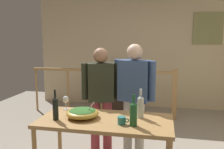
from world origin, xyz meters
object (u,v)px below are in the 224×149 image
(wine_bottle_green, at_px, (133,113))
(person_standing_left, at_px, (101,93))
(mug_teal, at_px, (122,120))
(serving_table, at_px, (105,125))
(salad_bowl, at_px, (82,113))
(framed_picture, at_px, (208,29))
(stair_railing, at_px, (125,85))
(tv_console, at_px, (117,99))
(wine_glass, at_px, (66,100))
(flat_screen_tv, at_px, (117,78))
(person_standing_right, at_px, (134,91))
(wine_bottle_clear, at_px, (141,106))
(wine_bottle_dark, at_px, (55,108))

(wine_bottle_green, height_order, person_standing_left, person_standing_left)
(mug_teal, bearing_deg, serving_table, 150.43)
(salad_bowl, relative_size, mug_teal, 3.09)
(framed_picture, bearing_deg, stair_railing, -153.69)
(tv_console, bearing_deg, person_standing_left, -85.31)
(tv_console, xyz_separation_m, wine_glass, (-0.16, -2.71, 0.66))
(mug_teal, xyz_separation_m, person_standing_left, (-0.45, 0.85, 0.09))
(tv_console, xyz_separation_m, salad_bowl, (0.15, -2.97, 0.60))
(flat_screen_tv, height_order, person_standing_right, person_standing_right)
(flat_screen_tv, distance_m, person_standing_right, 2.32)
(wine_bottle_clear, height_order, person_standing_right, person_standing_right)
(flat_screen_tv, xyz_separation_m, wine_bottle_dark, (-0.12, -3.08, 0.17))
(salad_bowl, height_order, person_standing_left, person_standing_left)
(framed_picture, height_order, flat_screen_tv, framed_picture)
(salad_bowl, distance_m, wine_bottle_green, 0.63)
(wine_bottle_dark, distance_m, wine_bottle_green, 0.87)
(wine_bottle_dark, xyz_separation_m, mug_teal, (0.75, 0.02, -0.10))
(wine_bottle_green, relative_size, mug_teal, 2.78)
(tv_console, bearing_deg, stair_railing, -63.62)
(tv_console, bearing_deg, salad_bowl, -87.09)
(framed_picture, relative_size, serving_table, 0.47)
(wine_glass, relative_size, wine_bottle_green, 0.52)
(tv_console, distance_m, person_standing_left, 2.35)
(serving_table, height_order, wine_bottle_green, wine_bottle_green)
(framed_picture, relative_size, wine_glass, 4.04)
(tv_console, bearing_deg, mug_teal, -78.45)
(wine_bottle_dark, distance_m, mug_teal, 0.76)
(wine_bottle_green, bearing_deg, serving_table, 156.73)
(wine_bottle_dark, distance_m, person_standing_left, 0.91)
(flat_screen_tv, bearing_deg, person_standing_right, -73.41)
(framed_picture, xyz_separation_m, stair_railing, (-1.71, -0.85, -1.19))
(wine_glass, distance_m, wine_bottle_dark, 0.40)
(wine_bottle_green, relative_size, person_standing_right, 0.21)
(stair_railing, height_order, person_standing_right, person_standing_right)
(wine_glass, bearing_deg, flat_screen_tv, 86.59)
(salad_bowl, height_order, person_standing_right, person_standing_right)
(salad_bowl, xyz_separation_m, wine_bottle_dark, (-0.27, -0.14, 0.08))
(tv_console, xyz_separation_m, flat_screen_tv, (-0.00, -0.03, 0.50))
(flat_screen_tv, bearing_deg, wine_bottle_green, -76.22)
(wine_bottle_dark, bearing_deg, flat_screen_tv, 87.82)
(wine_bottle_clear, bearing_deg, wine_bottle_dark, -163.76)
(stair_railing, relative_size, wine_bottle_dark, 9.15)
(flat_screen_tv, distance_m, serving_table, 2.97)
(flat_screen_tv, height_order, wine_glass, wine_glass)
(wine_bottle_clear, relative_size, person_standing_left, 0.22)
(stair_railing, xyz_separation_m, mug_teal, (0.36, -2.54, 0.14))
(stair_railing, xyz_separation_m, salad_bowl, (-0.13, -2.42, 0.15))
(serving_table, height_order, person_standing_left, person_standing_left)
(wine_bottle_dark, bearing_deg, mug_teal, 1.18)
(wine_bottle_clear, bearing_deg, salad_bowl, -168.58)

